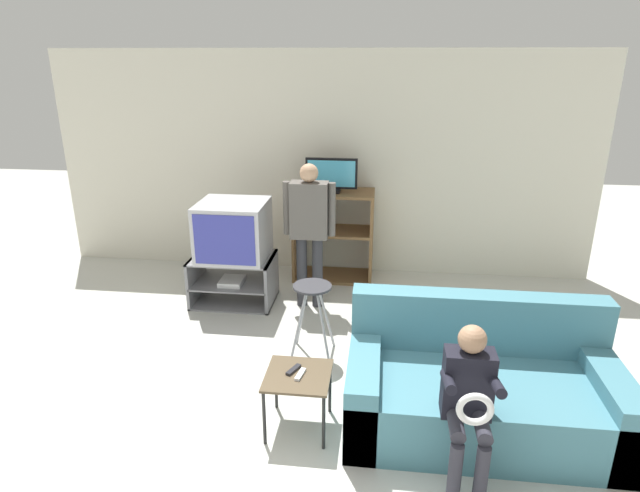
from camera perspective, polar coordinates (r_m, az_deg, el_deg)
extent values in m
cube|color=silver|center=(6.39, 0.03, 8.67)|extent=(6.40, 0.06, 2.60)
cube|color=slate|center=(5.92, -9.05, -5.71)|extent=(0.86, 0.60, 0.02)
cube|color=slate|center=(5.83, -9.16, -3.74)|extent=(0.83, 0.60, 0.02)
cube|color=slate|center=(5.73, -9.31, -1.23)|extent=(0.86, 0.60, 0.02)
cube|color=slate|center=(5.94, -13.03, -3.27)|extent=(0.03, 0.60, 0.51)
cube|color=slate|center=(5.72, -5.18, -3.74)|extent=(0.03, 0.60, 0.51)
cube|color=silver|center=(5.75, -9.38, -3.72)|extent=(0.24, 0.28, 0.05)
cube|color=#B2B2B7|center=(5.62, -9.23, 1.69)|extent=(0.70, 0.65, 0.59)
cube|color=#333899|center=(5.32, -10.18, 0.60)|extent=(0.62, 0.01, 0.51)
cube|color=brown|center=(6.32, -2.56, 1.30)|extent=(0.03, 0.49, 1.06)
cube|color=brown|center=(6.24, 5.51, 0.98)|extent=(0.03, 0.49, 1.06)
cube|color=brown|center=(6.45, 1.41, -3.19)|extent=(0.86, 0.49, 0.03)
cube|color=brown|center=(6.25, 1.45, 1.60)|extent=(0.86, 0.49, 0.03)
cube|color=brown|center=(6.12, 1.49, 5.70)|extent=(0.86, 0.49, 0.03)
cube|color=#3870B7|center=(6.16, -0.10, 2.56)|extent=(0.18, 0.04, 0.22)
cube|color=black|center=(6.10, 1.22, 5.99)|extent=(0.20, 0.20, 0.04)
cube|color=black|center=(6.05, 1.23, 7.76)|extent=(0.58, 0.04, 0.35)
cube|color=#4CB7E0|center=(6.03, 1.21, 7.72)|extent=(0.53, 0.01, 0.30)
cylinder|color=#99999E|center=(4.62, -2.34, -8.70)|extent=(0.16, 0.17, 0.67)
cylinder|color=#99999E|center=(4.59, 0.36, -8.86)|extent=(0.16, 0.17, 0.67)
cylinder|color=#99999E|center=(4.81, -1.91, -7.42)|extent=(0.16, 0.17, 0.67)
cylinder|color=#99999E|center=(4.79, 0.67, -7.57)|extent=(0.16, 0.17, 0.67)
cylinder|color=#333338|center=(4.55, -0.82, -4.34)|extent=(0.33, 0.33, 0.02)
cube|color=brown|center=(3.82, -2.36, -13.62)|extent=(0.45, 0.45, 0.02)
cylinder|color=black|center=(3.82, -5.97, -17.78)|extent=(0.02, 0.02, 0.42)
cylinder|color=black|center=(3.76, 0.39, -18.32)|extent=(0.02, 0.02, 0.42)
cylinder|color=black|center=(4.14, -4.71, -14.41)|extent=(0.02, 0.02, 0.42)
cylinder|color=black|center=(4.08, 1.06, -14.84)|extent=(0.02, 0.02, 0.42)
cube|color=#232328|center=(3.84, -2.84, -13.04)|extent=(0.09, 0.15, 0.02)
cube|color=silver|center=(3.79, -2.12, -13.52)|extent=(0.06, 0.15, 0.02)
cube|color=teal|center=(4.08, 16.68, -15.76)|extent=(1.86, 0.97, 0.43)
cube|color=teal|center=(4.17, 16.46, -7.76)|extent=(1.86, 0.20, 0.45)
cube|color=teal|center=(3.97, 4.65, -14.82)|extent=(0.22, 0.97, 0.55)
cube|color=teal|center=(4.27, 28.03, -14.71)|extent=(0.22, 0.97, 0.55)
cylinder|color=#2D2D33|center=(5.61, -1.94, -2.73)|extent=(0.11, 0.11, 0.77)
cylinder|color=#2D2D33|center=(5.59, -0.27, -2.81)|extent=(0.11, 0.11, 0.77)
cube|color=#5B5651|center=(5.38, -1.16, 3.84)|extent=(0.38, 0.20, 0.57)
cylinder|color=#5B5651|center=(5.41, -3.55, 4.06)|extent=(0.08, 0.08, 0.55)
cylinder|color=#5B5651|center=(5.35, 1.27, 3.91)|extent=(0.08, 0.08, 0.55)
sphere|color=tan|center=(5.29, -1.18, 7.80)|extent=(0.19, 0.19, 0.19)
cylinder|color=#2D2D38|center=(3.48, 14.16, -22.65)|extent=(0.08, 0.08, 0.43)
cylinder|color=#2D2D38|center=(3.50, 16.79, -22.60)|extent=(0.08, 0.08, 0.43)
cylinder|color=#2D2D38|center=(3.42, 14.24, -17.71)|extent=(0.09, 0.30, 0.09)
cylinder|color=#2D2D38|center=(3.45, 16.83, -17.69)|extent=(0.09, 0.30, 0.09)
cube|color=black|center=(3.46, 15.46, -13.92)|extent=(0.30, 0.17, 0.44)
cylinder|color=black|center=(3.29, 13.52, -13.86)|extent=(0.06, 0.31, 0.14)
cylinder|color=black|center=(3.33, 18.26, -13.86)|extent=(0.06, 0.31, 0.14)
sphere|color=#A37A5B|center=(3.30, 15.94, -9.53)|extent=(0.17, 0.17, 0.17)
torus|color=silver|center=(3.22, 16.20, -16.39)|extent=(0.21, 0.04, 0.21)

